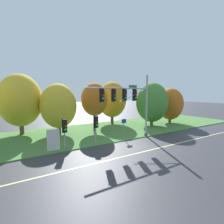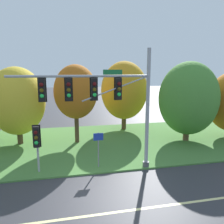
{
  "view_description": "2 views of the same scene",
  "coord_description": "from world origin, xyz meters",
  "views": [
    {
      "loc": [
        -11.27,
        -12.5,
        5.31
      ],
      "look_at": [
        -0.78,
        3.98,
        3.11
      ],
      "focal_mm": 28.0,
      "sensor_mm": 36.0,
      "label": 1
    },
    {
      "loc": [
        -1.45,
        -9.47,
        5.97
      ],
      "look_at": [
        1.25,
        3.29,
        3.58
      ],
      "focal_mm": 35.0,
      "sensor_mm": 36.0,
      "label": 2
    }
  ],
  "objects": [
    {
      "name": "tree_behind_signpost",
      "position": [
        -5.31,
        9.19,
        3.65
      ],
      "size": [
        4.4,
        4.4,
        6.31
      ],
      "color": "#4C3823",
      "rests_on": "grass_verge"
    },
    {
      "name": "tree_left_of_mast",
      "position": [
        -9.28,
        11.69,
        4.34
      ],
      "size": [
        5.17,
        5.17,
        7.48
      ],
      "color": "brown",
      "rests_on": "grass_verge"
    },
    {
      "name": "tree_right_far",
      "position": [
        8.7,
        7.2,
        3.76
      ],
      "size": [
        4.95,
        4.95,
        6.77
      ],
      "color": "brown",
      "rests_on": "grass_verge"
    },
    {
      "name": "traffic_signal_mast",
      "position": [
        0.69,
        2.78,
        4.58
      ],
      "size": [
        8.05,
        0.49,
        7.25
      ],
      "color": "#9EA0A5",
      "rests_on": "grass_verge"
    },
    {
      "name": "route_sign_post",
      "position": [
        0.4,
        3.32,
        1.53
      ],
      "size": [
        0.61,
        0.08,
        2.24
      ],
      "color": "slate",
      "rests_on": "grass_verge"
    },
    {
      "name": "ground_plane",
      "position": [
        0.0,
        0.0,
        0.0
      ],
      "size": [
        160.0,
        160.0,
        0.0
      ],
      "primitive_type": "plane",
      "color": "#333338"
    },
    {
      "name": "grass_verge",
      "position": [
        0.0,
        8.25,
        0.05
      ],
      "size": [
        48.0,
        11.5,
        0.1
      ],
      "primitive_type": "cube",
      "color": "#477A38",
      "rests_on": "ground"
    },
    {
      "name": "tree_tall_centre",
      "position": [
        4.37,
        12.04,
        4.11
      ],
      "size": [
        4.71,
        4.71,
        6.96
      ],
      "color": "#4C3823",
      "rests_on": "grass_verge"
    },
    {
      "name": "pedestrian_signal_further_along",
      "position": [
        -3.2,
        3.21,
        2.17
      ],
      "size": [
        0.46,
        0.55,
        2.89
      ],
      "color": "#9EA0A5",
      "rests_on": "grass_verge"
    },
    {
      "name": "info_kiosk",
      "position": [
        -7.48,
        3.33,
        1.04
      ],
      "size": [
        1.1,
        0.24,
        1.9
      ],
      "color": "beige",
      "rests_on": "grass_verge"
    },
    {
      "name": "tree_furthest_back",
      "position": [
        13.17,
        7.3,
        3.34
      ],
      "size": [
        4.31,
        4.31,
        5.95
      ],
      "color": "#4C3823",
      "rests_on": "grass_verge"
    },
    {
      "name": "tree_mid_verge",
      "position": [
        -0.66,
        8.59,
        4.36
      ],
      "size": [
        3.55,
        3.55,
        6.49
      ],
      "color": "#4C3823",
      "rests_on": "grass_verge"
    },
    {
      "name": "lane_stripe",
      "position": [
        0.0,
        -1.2,
        0.0
      ],
      "size": [
        36.0,
        0.16,
        0.01
      ],
      "primitive_type": "cube",
      "color": "beige",
      "rests_on": "ground"
    },
    {
      "name": "pedestrian_signal_near_kerb",
      "position": [
        -6.46,
        3.15,
        2.1
      ],
      "size": [
        0.46,
        0.55,
        2.82
      ],
      "color": "#9EA0A5",
      "rests_on": "grass_verge"
    }
  ]
}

